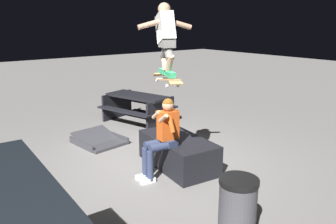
# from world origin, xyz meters

# --- Properties ---
(ground_plane) EXTENTS (40.00, 40.00, 0.00)m
(ground_plane) POSITION_xyz_m (0.00, 0.00, 0.00)
(ground_plane) COLOR slate
(ledge_box_main) EXTENTS (1.70, 1.00, 0.56)m
(ledge_box_main) POSITION_xyz_m (-0.29, -0.18, 0.28)
(ledge_box_main) COLOR black
(ledge_box_main) RESTS_ON ground
(person_sitting_on_ledge) EXTENTS (0.60, 0.77, 1.39)m
(person_sitting_on_ledge) POSITION_xyz_m (-0.47, 0.31, 0.79)
(person_sitting_on_ledge) COLOR #2D3856
(person_sitting_on_ledge) RESTS_ON ground
(skateboard) EXTENTS (1.03, 0.54, 0.14)m
(skateboard) POSITION_xyz_m (-0.57, 0.29, 1.73)
(skateboard) COLOR #AD8451
(skater_airborne) EXTENTS (0.63, 0.86, 1.12)m
(skater_airborne) POSITION_xyz_m (-0.52, 0.27, 2.42)
(skater_airborne) COLOR #2D9E66
(kicker_ramp) EXTENTS (1.12, 1.00, 0.32)m
(kicker_ramp) POSITION_xyz_m (1.73, 0.44, 0.05)
(kicker_ramp) COLOR #38383D
(kicker_ramp) RESTS_ON ground
(picnic_table_back) EXTENTS (2.00, 1.75, 0.75)m
(picnic_table_back) POSITION_xyz_m (2.60, -1.16, 0.50)
(picnic_table_back) COLOR black
(picnic_table_back) RESTS_ON ground
(trash_bin) EXTENTS (0.48, 0.48, 0.82)m
(trash_bin) POSITION_xyz_m (-2.45, 0.65, 0.41)
(trash_bin) COLOR #47474C
(trash_bin) RESTS_ON ground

